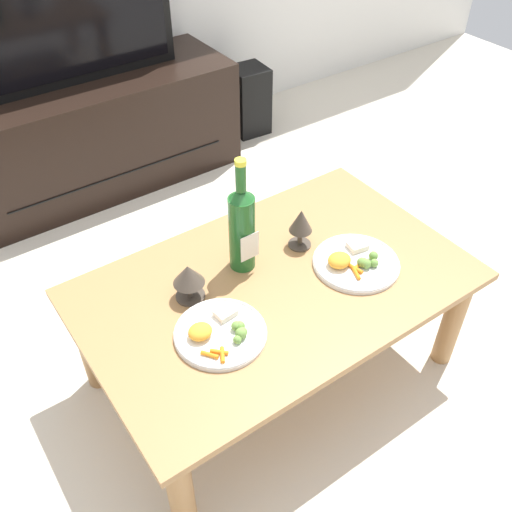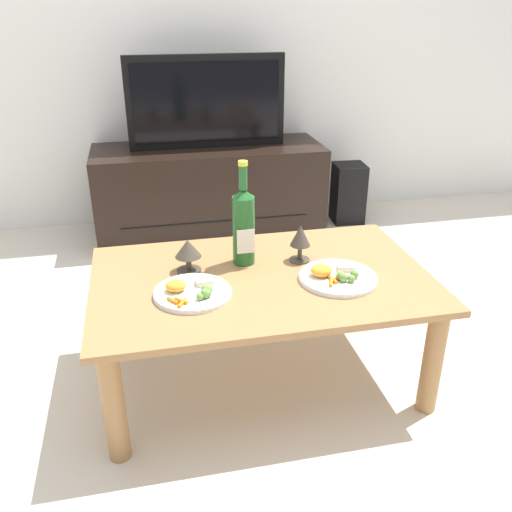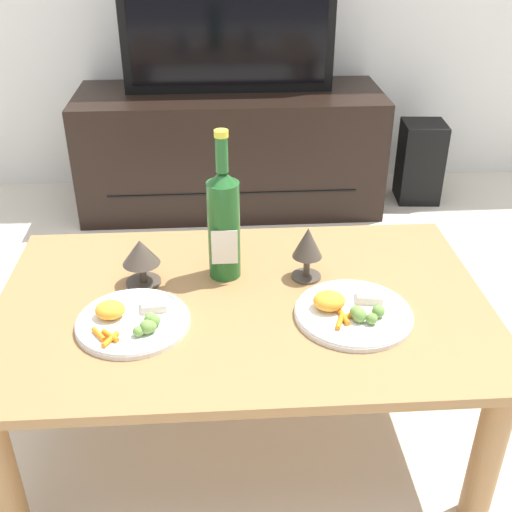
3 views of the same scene
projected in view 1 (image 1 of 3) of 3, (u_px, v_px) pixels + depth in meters
The scene contains 10 objects.
ground_plane at pixel (273, 368), 2.04m from camera, with size 6.40×6.40×0.00m, color beige.
dining_table at pixel (275, 297), 1.80m from camera, with size 1.20×0.75×0.43m.
tv_stand at pixel (97, 133), 2.78m from camera, with size 1.36×0.50×0.54m.
tv_screen at pixel (74, 23), 2.43m from camera, with size 0.90×0.05×0.52m.
floor_speaker at pixel (249, 100), 3.21m from camera, with size 0.19×0.19×0.38m, color black.
wine_bottle at pixel (242, 226), 1.71m from camera, with size 0.08×0.08×0.39m.
goblet_left at pixel (188, 277), 1.65m from camera, with size 0.09×0.09×0.12m.
goblet_right at pixel (301, 223), 1.82m from camera, with size 0.08×0.08×0.14m.
dinner_plate_left at pixel (220, 332), 1.58m from camera, with size 0.26×0.26×0.05m.
dinner_plate_right at pixel (355, 262), 1.80m from camera, with size 0.28×0.28×0.05m.
Camera 1 is at (-0.78, -1.00, 1.65)m, focal length 39.86 mm.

